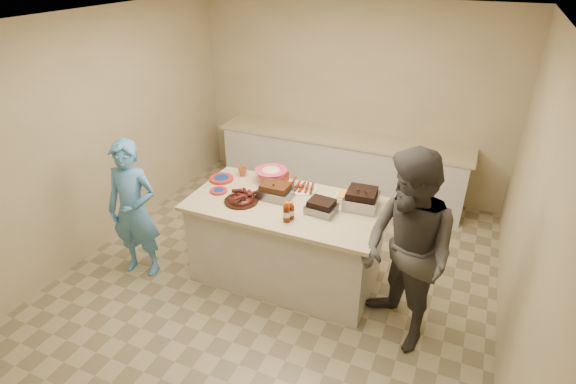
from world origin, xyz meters
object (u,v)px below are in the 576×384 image
at_px(guest_gray, 394,333).
at_px(coleslaw_bowl, 271,181).
at_px(bbq_bottle_a, 291,219).
at_px(guest_blue, 145,269).
at_px(bbq_bottle_b, 287,221).
at_px(rib_platter, 241,202).
at_px(island, 286,276).
at_px(roasting_pan, 361,207).
at_px(mustard_bottle, 282,192).
at_px(plastic_cup, 243,176).

bearing_deg(guest_gray, coleslaw_bowl, -159.44).
relative_size(bbq_bottle_a, guest_blue, 0.12).
bearing_deg(bbq_bottle_b, guest_gray, -2.42).
bearing_deg(guest_blue, rib_platter, 8.31).
bearing_deg(coleslaw_bowl, bbq_bottle_a, -51.13).
height_order(island, roasting_pan, roasting_pan).
xyz_separation_m(island, bbq_bottle_a, (0.17, -0.26, 0.94)).
xyz_separation_m(island, roasting_pan, (0.72, 0.23, 0.94)).
bearing_deg(rib_platter, island, 20.79).
distance_m(coleslaw_bowl, mustard_bottle, 0.27).
bearing_deg(guest_blue, coleslaw_bowl, 27.07).
bearing_deg(guest_gray, roasting_pan, 178.72).
distance_m(island, guest_gray, 1.35).
bearing_deg(mustard_bottle, plastic_cup, 163.28).
height_order(island, rib_platter, rib_platter).
relative_size(guest_blue, guest_gray, 0.84).
xyz_separation_m(plastic_cup, guest_blue, (-0.84, -0.91, -0.94)).
relative_size(roasting_pan, mustard_bottle, 2.51).
bearing_deg(island, rib_platter, -159.50).
bearing_deg(bbq_bottle_b, island, 114.73).
height_order(mustard_bottle, guest_gray, mustard_bottle).
height_order(coleslaw_bowl, bbq_bottle_b, coleslaw_bowl).
xyz_separation_m(coleslaw_bowl, guest_gray, (1.64, -0.75, -0.94)).
distance_m(bbq_bottle_a, plastic_cup, 1.08).
xyz_separation_m(roasting_pan, bbq_bottle_b, (-0.58, -0.55, 0.00)).
bearing_deg(roasting_pan, plastic_cup, 170.20).
distance_m(rib_platter, guest_gray, 1.98).
xyz_separation_m(island, mustard_bottle, (-0.14, 0.20, 0.94)).
height_order(island, guest_blue, island).
bearing_deg(mustard_bottle, guest_gray, -21.80).
bearing_deg(rib_platter, guest_blue, -161.50).
xyz_separation_m(bbq_bottle_a, guest_blue, (-1.71, -0.27, -0.94)).
relative_size(coleslaw_bowl, guest_gray, 0.19).
relative_size(island, mustard_bottle, 15.28).
relative_size(island, roasting_pan, 6.08).
distance_m(bbq_bottle_a, bbq_bottle_b, 0.06).
bearing_deg(bbq_bottle_a, rib_platter, 170.53).
height_order(bbq_bottle_b, mustard_bottle, bbq_bottle_b).
bearing_deg(roasting_pan, coleslaw_bowl, 168.12).
distance_m(coleslaw_bowl, bbq_bottle_b, 0.85).
xyz_separation_m(roasting_pan, coleslaw_bowl, (-1.07, 0.15, 0.00)).
bearing_deg(guest_gray, plastic_cup, -155.39).
height_order(coleslaw_bowl, guest_blue, coleslaw_bowl).
xyz_separation_m(bbq_bottle_a, plastic_cup, (-0.87, 0.64, 0.00)).
xyz_separation_m(roasting_pan, guest_gray, (0.57, -0.60, -0.94)).
xyz_separation_m(roasting_pan, plastic_cup, (-1.43, 0.15, 0.00)).
xyz_separation_m(rib_platter, coleslaw_bowl, (0.09, 0.54, 0.00)).
bearing_deg(rib_platter, guest_gray, -6.86).
height_order(plastic_cup, guest_blue, plastic_cup).
xyz_separation_m(plastic_cup, guest_gray, (2.00, -0.74, -0.94)).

